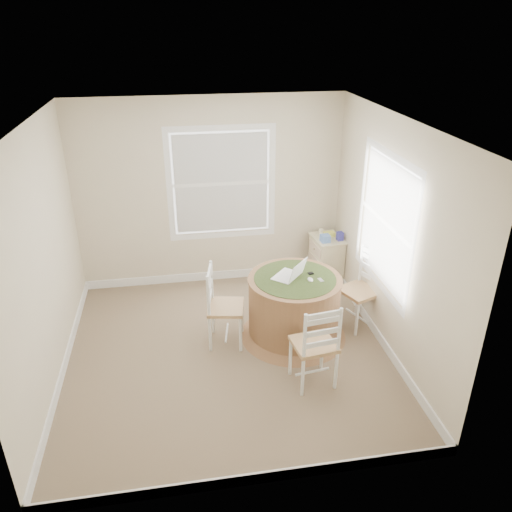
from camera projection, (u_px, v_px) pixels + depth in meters
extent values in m
cube|color=#896F57|center=(228.00, 354.00, 5.71)|extent=(3.60, 3.60, 0.02)
cube|color=white|center=(221.00, 121.00, 4.57)|extent=(3.60, 3.60, 0.02)
cube|color=beige|center=(210.00, 194.00, 6.74)|extent=(3.60, 0.02, 2.60)
cube|color=beige|center=(254.00, 358.00, 3.54)|extent=(3.60, 0.02, 2.60)
cube|color=beige|center=(41.00, 264.00, 4.87)|extent=(0.02, 3.60, 2.60)
cube|color=beige|center=(391.00, 239.00, 5.41)|extent=(0.02, 3.60, 2.60)
cube|color=white|center=(214.00, 275.00, 7.27)|extent=(3.60, 0.02, 0.12)
cube|color=white|center=(254.00, 478.00, 4.10)|extent=(3.60, 0.02, 0.12)
cube|color=white|center=(65.00, 365.00, 5.42)|extent=(0.02, 3.60, 0.12)
cube|color=white|center=(377.00, 334.00, 5.95)|extent=(0.02, 3.60, 0.12)
cylinder|color=brown|center=(294.00, 305.00, 5.85)|extent=(1.06, 1.06, 0.69)
cone|color=brown|center=(293.00, 332.00, 6.02)|extent=(1.26, 1.26, 0.08)
cylinder|color=brown|center=(295.00, 280.00, 5.70)|extent=(1.08, 1.08, 0.03)
cylinder|color=#37491F|center=(295.00, 278.00, 5.70)|extent=(0.94, 0.94, 0.01)
cone|color=#37491F|center=(295.00, 283.00, 5.72)|extent=(1.04, 1.04, 0.10)
cube|color=white|center=(286.00, 276.00, 5.74)|extent=(0.40, 0.41, 0.02)
cube|color=silver|center=(286.00, 275.00, 5.73)|extent=(0.28, 0.29, 0.00)
cube|color=black|center=(298.00, 270.00, 5.62)|extent=(0.27, 0.30, 0.22)
ellipsoid|color=white|center=(310.00, 280.00, 5.65)|extent=(0.08, 0.11, 0.03)
cube|color=#B7BABF|center=(321.00, 280.00, 5.65)|extent=(0.06, 0.10, 0.02)
cube|color=black|center=(311.00, 274.00, 5.78)|extent=(0.07, 0.06, 0.02)
cube|color=beige|center=(326.00, 260.00, 7.12)|extent=(0.40, 0.52, 0.66)
cube|color=beige|center=(328.00, 238.00, 6.97)|extent=(0.44, 0.55, 0.02)
cube|color=beige|center=(315.00, 274.00, 7.16)|extent=(0.05, 0.41, 0.14)
cube|color=beige|center=(316.00, 261.00, 7.08)|extent=(0.05, 0.41, 0.14)
cube|color=beige|center=(316.00, 249.00, 6.99)|extent=(0.05, 0.41, 0.14)
cube|color=#567DC5|center=(326.00, 238.00, 6.83)|extent=(0.13, 0.13, 0.10)
cube|color=#E9E752|center=(329.00, 234.00, 6.99)|extent=(0.16, 0.12, 0.06)
cube|color=#3735A1|center=(339.00, 236.00, 6.87)|extent=(0.09, 0.09, 0.12)
cylinder|color=beige|center=(322.00, 232.00, 7.02)|extent=(0.07, 0.07, 0.09)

